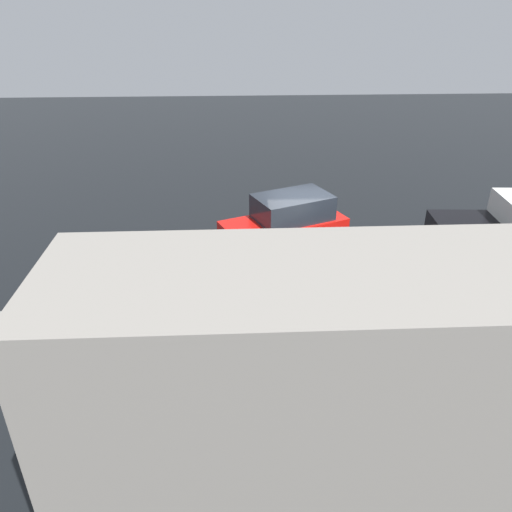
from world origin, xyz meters
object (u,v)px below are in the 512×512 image
at_px(fire_hydrant, 212,302).
at_px(sign_post, 134,294).
at_px(pedestrian, 186,292).
at_px(moving_hatchback, 286,227).

height_order(fire_hydrant, sign_post, sign_post).
bearing_deg(sign_post, pedestrian, -123.57).
distance_m(moving_hatchback, pedestrian, 4.43).
xyz_separation_m(moving_hatchback, sign_post, (3.98, 4.76, 0.55)).
xyz_separation_m(moving_hatchback, pedestrian, (2.98, 3.26, -0.34)).
height_order(moving_hatchback, sign_post, sign_post).
relative_size(pedestrian, sign_post, 0.51).
distance_m(pedestrian, sign_post, 2.01).
height_order(pedestrian, sign_post, sign_post).
relative_size(fire_hydrant, pedestrian, 0.66).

